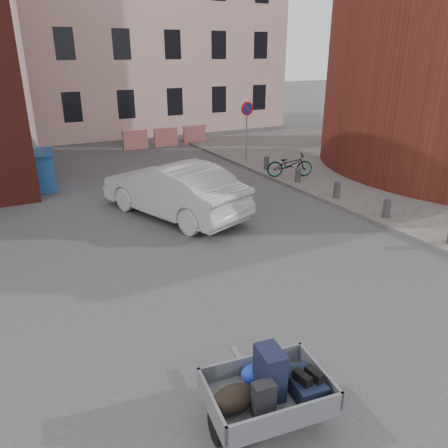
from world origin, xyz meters
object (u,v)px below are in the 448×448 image
dumpster (7,173)px  bicycle (290,165)px  trailer (267,391)px  silver_car (173,189)px

dumpster → bicycle: 10.63m
trailer → silver_car: bearing=83.9°
bicycle → dumpster: bearing=93.2°
trailer → dumpster: 13.70m
trailer → dumpster: dumpster is taller
trailer → silver_car: 8.61m
trailer → silver_car: silver_car is taller
silver_car → bicycle: 5.94m
dumpster → trailer: bearing=-73.4°
silver_car → bicycle: bearing=177.3°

